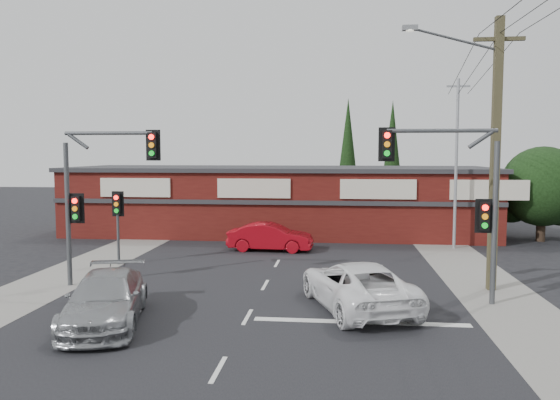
# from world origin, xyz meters

# --- Properties ---
(ground) EXTENTS (120.00, 120.00, 0.00)m
(ground) POSITION_xyz_m (0.00, 0.00, 0.00)
(ground) COLOR black
(ground) RESTS_ON ground
(road_strip) EXTENTS (14.00, 70.00, 0.01)m
(road_strip) POSITION_xyz_m (0.00, 5.00, 0.01)
(road_strip) COLOR black
(road_strip) RESTS_ON ground
(verge_left) EXTENTS (3.00, 70.00, 0.02)m
(verge_left) POSITION_xyz_m (-8.50, 5.00, 0.01)
(verge_left) COLOR gray
(verge_left) RESTS_ON ground
(verge_right) EXTENTS (3.00, 70.00, 0.02)m
(verge_right) POSITION_xyz_m (8.50, 5.00, 0.01)
(verge_right) COLOR gray
(verge_right) RESTS_ON ground
(stop_line) EXTENTS (6.50, 0.35, 0.01)m
(stop_line) POSITION_xyz_m (3.50, -1.50, 0.01)
(stop_line) COLOR silver
(stop_line) RESTS_ON ground
(white_suv) EXTENTS (4.25, 6.14, 1.56)m
(white_suv) POSITION_xyz_m (3.43, 0.03, 0.78)
(white_suv) COLOR white
(white_suv) RESTS_ON ground
(silver_suv) EXTENTS (3.30, 5.54, 1.50)m
(silver_suv) POSITION_xyz_m (-4.10, -2.43, 0.75)
(silver_suv) COLOR #9DA0A2
(silver_suv) RESTS_ON ground
(red_sedan) EXTENTS (4.49, 1.77, 1.46)m
(red_sedan) POSITION_xyz_m (-0.72, 10.30, 0.73)
(red_sedan) COLOR #9C0913
(red_sedan) RESTS_ON ground
(lane_dashes) EXTENTS (0.12, 34.92, 0.01)m
(lane_dashes) POSITION_xyz_m (0.00, -1.34, 0.02)
(lane_dashes) COLOR silver
(lane_dashes) RESTS_ON ground
(shop_building) EXTENTS (27.30, 8.40, 4.22)m
(shop_building) POSITION_xyz_m (-0.99, 16.99, 2.13)
(shop_building) COLOR #47110E
(shop_building) RESTS_ON ground
(tree_cluster) EXTENTS (5.90, 5.10, 5.50)m
(tree_cluster) POSITION_xyz_m (14.69, 15.44, 2.90)
(tree_cluster) COLOR #2D2116
(tree_cluster) RESTS_ON ground
(conifer_near) EXTENTS (1.80, 1.80, 9.25)m
(conifer_near) POSITION_xyz_m (3.50, 24.00, 5.48)
(conifer_near) COLOR #2D2116
(conifer_near) RESTS_ON ground
(conifer_far) EXTENTS (1.80, 1.80, 9.25)m
(conifer_far) POSITION_xyz_m (7.00, 26.00, 5.48)
(conifer_far) COLOR #2D2116
(conifer_far) RESTS_ON ground
(traffic_mast_left) EXTENTS (3.77, 0.27, 5.97)m
(traffic_mast_left) POSITION_xyz_m (-6.43, 2.00, 3.93)
(traffic_mast_left) COLOR #47494C
(traffic_mast_left) RESTS_ON ground
(traffic_mast_right) EXTENTS (3.96, 0.27, 5.97)m
(traffic_mast_right) POSITION_xyz_m (6.86, 1.00, 3.95)
(traffic_mast_right) COLOR #47494C
(traffic_mast_right) RESTS_ON ground
(pedestal_signal) EXTENTS (0.55, 0.27, 3.38)m
(pedestal_signal) POSITION_xyz_m (-7.20, 6.01, 2.41)
(pedestal_signal) COLOR #47494C
(pedestal_signal) RESTS_ON ground
(utility_pole) EXTENTS (4.38, 0.59, 10.00)m
(utility_pole) POSITION_xyz_m (8.36, 2.99, 5.40)
(utility_pole) COLOR #4A4329
(utility_pole) RESTS_ON ground
(steel_pole) EXTENTS (1.20, 0.16, 9.00)m
(steel_pole) POSITION_xyz_m (9.00, 12.00, 4.70)
(steel_pole) COLOR gray
(steel_pole) RESTS_ON ground
(power_lines) EXTENTS (2.01, 29.00, 1.22)m
(power_lines) POSITION_xyz_m (8.47, -2.47, 9.04)
(power_lines) COLOR black
(power_lines) RESTS_ON ground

